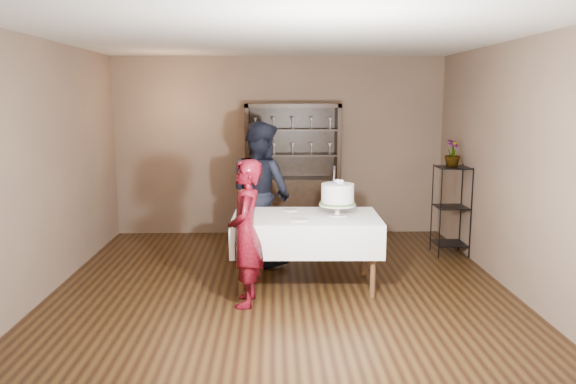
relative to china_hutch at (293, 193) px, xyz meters
name	(u,v)px	position (x,y,z in m)	size (l,w,h in m)	color
floor	(282,285)	(-0.20, -2.25, -0.66)	(5.00, 5.00, 0.00)	black
ceiling	(281,39)	(-0.20, -2.25, 2.04)	(5.00, 5.00, 0.00)	silver
back_wall	(279,146)	(-0.20, 0.25, 0.69)	(5.00, 0.02, 2.70)	brown
wall_left	(50,167)	(-2.70, -2.25, 0.69)	(0.02, 5.00, 2.70)	brown
wall_right	(508,165)	(2.30, -2.25, 0.69)	(0.02, 5.00, 2.70)	brown
china_hutch	(293,193)	(0.00, 0.00, 0.00)	(1.40, 0.48, 2.00)	black
plant_etagere	(451,207)	(2.08, -1.05, -0.01)	(0.42, 0.42, 1.20)	black
cake_table	(306,232)	(0.07, -2.28, -0.05)	(1.63, 1.03, 0.80)	silver
woman	(246,233)	(-0.57, -2.84, 0.08)	(0.54, 0.36, 1.49)	#330406
man	(261,193)	(-0.45, -1.33, 0.23)	(0.87, 0.68, 1.80)	black
cake	(338,196)	(0.42, -2.28, 0.36)	(0.43, 0.43, 0.55)	silver
plate_near	(299,219)	(-0.01, -2.51, 0.15)	(0.20, 0.20, 0.01)	silver
plate_far	(290,210)	(-0.09, -2.00, 0.15)	(0.18, 0.18, 0.01)	silver
potted_plant	(453,153)	(2.07, -1.03, 0.70)	(0.20, 0.20, 0.35)	#466E34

